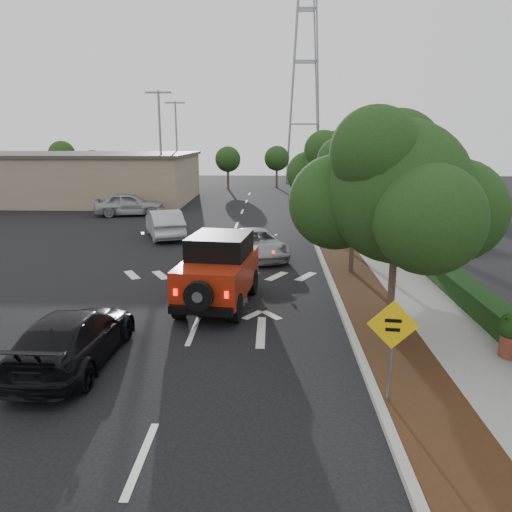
{
  "coord_description": "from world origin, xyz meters",
  "views": [
    {
      "loc": [
        2.31,
        -13.72,
        5.6
      ],
      "look_at": [
        1.75,
        3.0,
        1.57
      ],
      "focal_mm": 35.0,
      "sensor_mm": 36.0,
      "label": 1
    }
  ],
  "objects_px": {
    "silver_suv_ahead": "(256,244)",
    "black_suv_oncoming": "(73,338)",
    "red_jeep": "(220,269)",
    "speed_hump_sign": "(392,337)"
  },
  "relations": [
    {
      "from": "silver_suv_ahead",
      "to": "black_suv_oncoming",
      "type": "relative_size",
      "value": 0.97
    },
    {
      "from": "silver_suv_ahead",
      "to": "black_suv_oncoming",
      "type": "xyz_separation_m",
      "value": [
        -4.21,
        -11.57,
        0.05
      ]
    },
    {
      "from": "speed_hump_sign",
      "to": "black_suv_oncoming",
      "type": "bearing_deg",
      "value": 173.57
    },
    {
      "from": "red_jeep",
      "to": "black_suv_oncoming",
      "type": "distance_m",
      "value": 5.79
    },
    {
      "from": "silver_suv_ahead",
      "to": "speed_hump_sign",
      "type": "bearing_deg",
      "value": -95.64
    },
    {
      "from": "speed_hump_sign",
      "to": "red_jeep",
      "type": "bearing_deg",
      "value": 129.93
    },
    {
      "from": "red_jeep",
      "to": "silver_suv_ahead",
      "type": "distance_m",
      "value": 6.86
    },
    {
      "from": "red_jeep",
      "to": "silver_suv_ahead",
      "type": "height_order",
      "value": "red_jeep"
    },
    {
      "from": "red_jeep",
      "to": "speed_hump_sign",
      "type": "xyz_separation_m",
      "value": [
        4.27,
        -6.58,
        0.34
      ]
    },
    {
      "from": "red_jeep",
      "to": "silver_suv_ahead",
      "type": "xyz_separation_m",
      "value": [
        1.03,
        6.76,
        -0.56
      ]
    }
  ]
}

